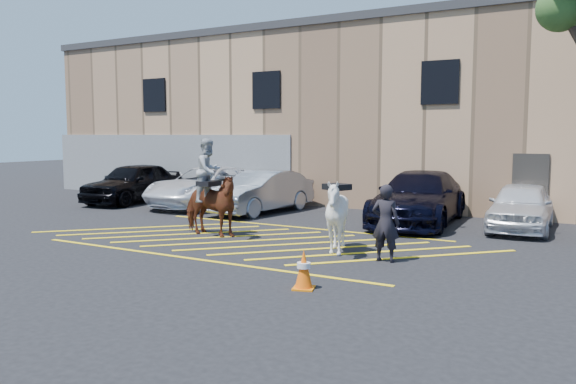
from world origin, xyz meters
The scene contains 12 objects.
ground centered at (0.00, 0.00, 0.00)m, with size 90.00×90.00×0.00m, color black.
car_black_suv centered at (-8.96, 4.44, 0.83)m, with size 1.96×4.86×1.66m, color black.
car_white_pickup centered at (-5.50, 4.95, 0.78)m, with size 2.57×5.58×1.55m, color white.
car_silver_sedan centered at (-2.68, 4.42, 0.76)m, with size 1.60×4.59×1.51m, color gray.
car_blue_suv centered at (2.99, 4.77, 0.82)m, with size 2.30×5.65×1.64m, color black.
car_white_suv centered at (5.98, 5.03, 0.71)m, with size 1.67×4.16×1.42m, color white.
handler centered at (3.90, -0.90, 0.86)m, with size 0.63×0.41×1.73m, color black.
warehouse centered at (-0.01, 11.99, 3.65)m, with size 32.42×10.20×7.30m.
hatching_zone centered at (0.00, -0.30, 0.01)m, with size 12.60×5.12×0.01m.
mounted_bay centered at (-1.44, -0.27, 1.09)m, with size 2.11×1.08×2.70m.
saddled_white centered at (2.58, -0.63, 0.90)m, with size 1.96×2.05×1.78m.
traffic_cone centered at (3.35, -3.76, 0.37)m, with size 0.47×0.47×0.73m.
Camera 1 is at (8.01, -12.65, 2.81)m, focal length 35.00 mm.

